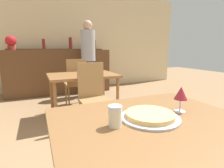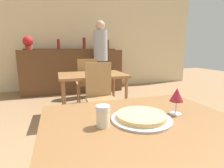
# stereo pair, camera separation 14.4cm
# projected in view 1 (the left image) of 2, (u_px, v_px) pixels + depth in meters

# --- Properties ---
(wall_back) EXTENTS (8.00, 0.05, 2.80)m
(wall_back) POSITION_uv_depth(u_px,v_px,m) (56.00, 40.00, 4.89)
(wall_back) COLOR beige
(wall_back) RESTS_ON ground_plane
(dining_table_near) EXTENTS (1.06, 0.86, 0.77)m
(dining_table_near) POSITION_uv_depth(u_px,v_px,m) (151.00, 134.00, 0.98)
(dining_table_near) COLOR brown
(dining_table_near) RESTS_ON ground_plane
(dining_table_far) EXTENTS (1.11, 0.79, 0.74)m
(dining_table_far) POSITION_uv_depth(u_px,v_px,m) (83.00, 79.00, 2.94)
(dining_table_far) COLOR brown
(dining_table_far) RESTS_ON ground_plane
(bar_counter) EXTENTS (2.60, 0.56, 1.13)m
(bar_counter) POSITION_uv_depth(u_px,v_px,m) (60.00, 72.00, 4.60)
(bar_counter) COLOR brown
(bar_counter) RESTS_ON ground_plane
(bar_back_shelf) EXTENTS (2.39, 0.24, 0.33)m
(bar_back_shelf) POSITION_uv_depth(u_px,v_px,m) (58.00, 48.00, 4.60)
(bar_back_shelf) COLOR brown
(bar_back_shelf) RESTS_ON bar_counter
(chair_far_side_front) EXTENTS (0.40, 0.40, 0.96)m
(chair_far_side_front) POSITION_uv_depth(u_px,v_px,m) (93.00, 93.00, 2.46)
(chair_far_side_front) COLOR olive
(chair_far_side_front) RESTS_ON ground_plane
(chair_far_side_back) EXTENTS (0.40, 0.40, 0.96)m
(chair_far_side_back) POSITION_uv_depth(u_px,v_px,m) (76.00, 80.00, 3.47)
(chair_far_side_back) COLOR olive
(chair_far_side_back) RESTS_ON ground_plane
(pizza_tray) EXTENTS (0.33, 0.33, 0.04)m
(pizza_tray) POSITION_uv_depth(u_px,v_px,m) (150.00, 116.00, 0.98)
(pizza_tray) COLOR #B7B7BC
(pizza_tray) RESTS_ON dining_table_near
(cheese_shaker) EXTENTS (0.07, 0.07, 0.11)m
(cheese_shaker) POSITION_uv_depth(u_px,v_px,m) (115.00, 116.00, 0.86)
(cheese_shaker) COLOR beige
(cheese_shaker) RESTS_ON dining_table_near
(person_standing) EXTENTS (0.34, 0.34, 1.82)m
(person_standing) POSITION_uv_depth(u_px,v_px,m) (88.00, 56.00, 4.24)
(person_standing) COLOR #2D2D38
(person_standing) RESTS_ON ground_plane
(wine_glass) EXTENTS (0.08, 0.08, 0.16)m
(wine_glass) POSITION_uv_depth(u_px,v_px,m) (181.00, 94.00, 1.07)
(wine_glass) COLOR silver
(wine_glass) RESTS_ON dining_table_near
(potted_plant) EXTENTS (0.24, 0.24, 0.33)m
(potted_plant) POSITION_uv_depth(u_px,v_px,m) (11.00, 42.00, 4.00)
(potted_plant) COLOR maroon
(potted_plant) RESTS_ON bar_counter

